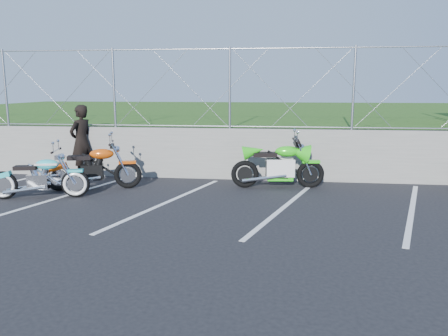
# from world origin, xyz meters

# --- Properties ---
(ground) EXTENTS (90.00, 90.00, 0.00)m
(ground) POSITION_xyz_m (0.00, 0.00, 0.00)
(ground) COLOR black
(ground) RESTS_ON ground
(retaining_wall) EXTENTS (30.00, 0.22, 1.30)m
(retaining_wall) POSITION_xyz_m (0.00, 3.50, 0.65)
(retaining_wall) COLOR slate
(retaining_wall) RESTS_ON ground
(grass_field) EXTENTS (30.00, 20.00, 1.30)m
(grass_field) POSITION_xyz_m (0.00, 13.50, 0.65)
(grass_field) COLOR #234813
(grass_field) RESTS_ON ground
(chain_link_fence) EXTENTS (28.00, 0.03, 2.00)m
(chain_link_fence) POSITION_xyz_m (0.00, 3.50, 2.30)
(chain_link_fence) COLOR gray
(chain_link_fence) RESTS_ON retaining_wall
(parking_lines) EXTENTS (18.29, 4.31, 0.01)m
(parking_lines) POSITION_xyz_m (1.20, 1.00, 0.00)
(parking_lines) COLOR silver
(parking_lines) RESTS_ON ground
(cruiser_turquoise) EXTENTS (2.04, 0.69, 1.03)m
(cruiser_turquoise) POSITION_xyz_m (-2.73, 0.99, 0.41)
(cruiser_turquoise) COLOR black
(cruiser_turquoise) RESTS_ON ground
(naked_orange) EXTENTS (2.12, 0.84, 1.09)m
(naked_orange) POSITION_xyz_m (-1.93, 1.90, 0.46)
(naked_orange) COLOR black
(naked_orange) RESTS_ON ground
(sportbike_green) EXTENTS (2.17, 0.77, 1.13)m
(sportbike_green) POSITION_xyz_m (2.26, 2.60, 0.49)
(sportbike_green) COLOR black
(sportbike_green) RESTS_ON ground
(person_standing) EXTENTS (0.68, 0.81, 1.88)m
(person_standing) POSITION_xyz_m (-2.83, 3.20, 0.94)
(person_standing) COLOR black
(person_standing) RESTS_ON ground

